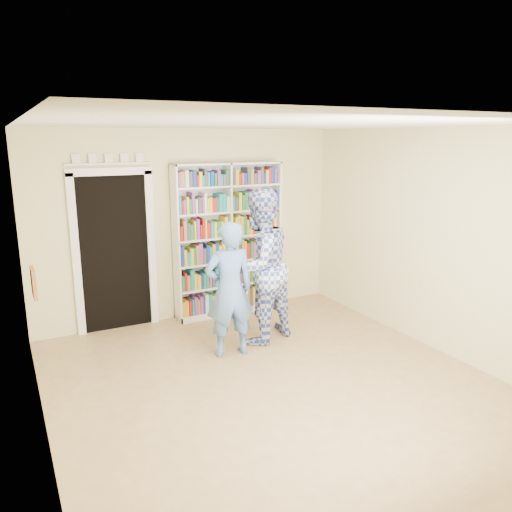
{
  "coord_description": "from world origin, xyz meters",
  "views": [
    {
      "loc": [
        -2.42,
        -4.19,
        2.58
      ],
      "look_at": [
        0.22,
        0.9,
        1.21
      ],
      "focal_mm": 35.0,
      "sensor_mm": 36.0,
      "label": 1
    }
  ],
  "objects": [
    {
      "name": "wall_back",
      "position": [
        0.0,
        2.5,
        1.35
      ],
      "size": [
        4.5,
        0.0,
        4.5
      ],
      "primitive_type": "plane",
      "rotation": [
        1.57,
        0.0,
        0.0
      ],
      "color": "beige",
      "rests_on": "floor"
    },
    {
      "name": "wall_art",
      "position": [
        -2.23,
        0.2,
        1.4
      ],
      "size": [
        0.03,
        0.25,
        0.25
      ],
      "primitive_type": "cube",
      "color": "brown",
      "rests_on": "wall_left"
    },
    {
      "name": "man_blue",
      "position": [
        -0.1,
        0.97,
        0.82
      ],
      "size": [
        0.63,
        0.44,
        1.64
      ],
      "primitive_type": "imported",
      "rotation": [
        0.0,
        0.0,
        3.06
      ],
      "color": "#527AB7",
      "rests_on": "floor"
    },
    {
      "name": "doorway",
      "position": [
        -1.1,
        2.48,
        1.18
      ],
      "size": [
        1.1,
        0.08,
        2.43
      ],
      "color": "black",
      "rests_on": "floor"
    },
    {
      "name": "bookshelf",
      "position": [
        0.51,
        2.34,
        1.13
      ],
      "size": [
        1.62,
        0.3,
        2.23
      ],
      "rotation": [
        0.0,
        0.0,
        -0.12
      ],
      "color": "white",
      "rests_on": "floor"
    },
    {
      "name": "ceiling",
      "position": [
        0.0,
        0.0,
        2.7
      ],
      "size": [
        5.0,
        5.0,
        0.0
      ],
      "primitive_type": "plane",
      "rotation": [
        3.14,
        0.0,
        0.0
      ],
      "color": "white",
      "rests_on": "wall_back"
    },
    {
      "name": "wall_left",
      "position": [
        -2.25,
        0.0,
        1.35
      ],
      "size": [
        0.0,
        5.0,
        5.0
      ],
      "primitive_type": "plane",
      "rotation": [
        1.57,
        0.0,
        1.57
      ],
      "color": "beige",
      "rests_on": "floor"
    },
    {
      "name": "paper_sheet",
      "position": [
        0.59,
        1.01,
        0.91
      ],
      "size": [
        0.19,
        0.01,
        0.27
      ],
      "primitive_type": "cube",
      "rotation": [
        0.0,
        0.0,
        -0.01
      ],
      "color": "white",
      "rests_on": "man_plaid"
    },
    {
      "name": "floor",
      "position": [
        0.0,
        0.0,
        0.0
      ],
      "size": [
        5.0,
        5.0,
        0.0
      ],
      "primitive_type": "plane",
      "color": "olive",
      "rests_on": "ground"
    },
    {
      "name": "wall_right",
      "position": [
        2.25,
        0.0,
        1.35
      ],
      "size": [
        0.0,
        5.0,
        5.0
      ],
      "primitive_type": "plane",
      "rotation": [
        1.57,
        0.0,
        -1.57
      ],
      "color": "beige",
      "rests_on": "floor"
    },
    {
      "name": "man_plaid",
      "position": [
        0.43,
        1.21,
        0.99
      ],
      "size": [
        1.15,
        1.02,
        1.97
      ],
      "primitive_type": "imported",
      "rotation": [
        0.0,
        0.0,
        3.48
      ],
      "color": "#33469C",
      "rests_on": "floor"
    }
  ]
}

